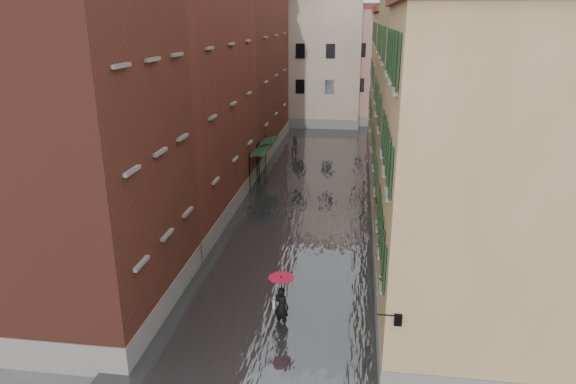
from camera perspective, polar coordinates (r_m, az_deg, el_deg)
The scene contains 16 objects.
ground at distance 22.13m, azimuth -0.98°, elevation -11.32°, with size 120.00×120.00×0.00m, color #505052.
floodwater at distance 33.89m, azimuth 2.37°, elevation -0.18°, with size 10.00×60.00×0.20m, color #424649.
building_left_near at distance 20.17m, azimuth -22.13°, elevation 4.21°, with size 6.00×8.00×13.00m, color brown.
building_left_mid at distance 30.04m, azimuth -11.82°, elevation 9.10°, with size 6.00×14.00×12.50m, color #5F2C1E.
building_left_far at distance 44.25m, azimuth -5.37°, elevation 13.38°, with size 6.00×16.00×14.00m, color brown.
building_right_near at distance 18.19m, azimuth 20.24°, elevation 0.49°, with size 6.00×8.00×11.50m, color #9E8751.
building_right_mid at distance 28.58m, azimuth 16.02°, elevation 8.80°, with size 6.00×14.00×13.00m, color #9B8B5E.
building_right_far at distance 43.43m, azimuth 13.35°, elevation 11.21°, with size 6.00×16.00×11.50m, color #9E8751.
building_end_cream at distance 57.41m, azimuth 1.89°, elevation 14.17°, with size 12.00×9.00×13.00m, color beige.
building_end_pink at distance 59.21m, azimuth 11.04°, elevation 13.50°, with size 10.00×9.00×12.00m, color tan.
awning_near at distance 35.07m, azimuth -3.03°, elevation 4.51°, with size 1.09×3.28×2.80m.
awning_far at distance 37.47m, azimuth -2.31°, elevation 5.46°, with size 1.09×3.31×2.80m.
wall_lantern at distance 15.30m, azimuth 12.04°, elevation -13.60°, with size 0.71×0.22×0.35m.
window_planters at distance 20.88m, azimuth 10.45°, elevation -2.85°, with size 0.59×10.41×0.84m.
pedestrian_main at distance 19.48m, azimuth -0.74°, elevation -11.52°, with size 0.98×0.98×2.06m.
pedestrian_far at distance 43.21m, azimuth 0.80°, elevation 5.08°, with size 0.84×0.66×1.74m, color black.
Camera 1 is at (2.98, -18.92, 11.09)m, focal length 32.00 mm.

